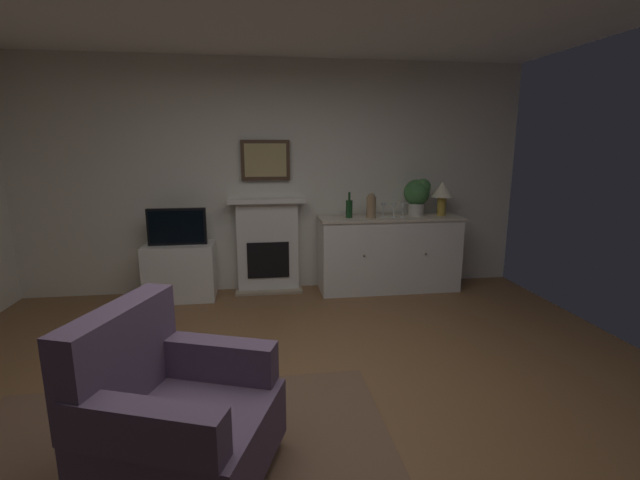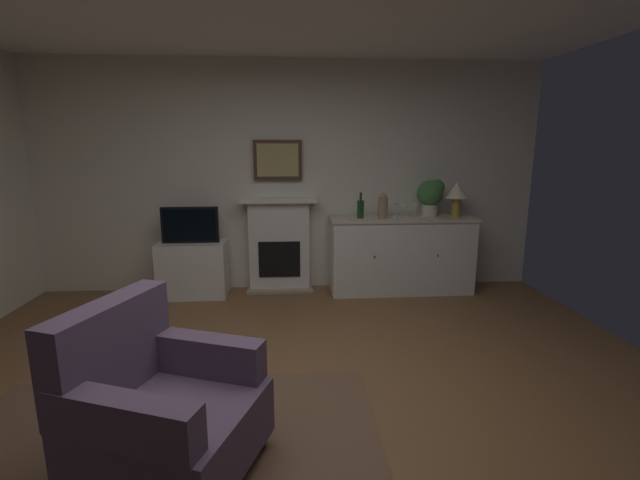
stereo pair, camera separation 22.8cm
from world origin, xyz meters
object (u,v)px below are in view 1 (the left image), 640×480
fireplace_unit (268,245)px  sideboard_cabinet (389,253)px  wine_glass_left (384,206)px  tv_cabinet (180,272)px  wine_bottle (349,208)px  wine_glass_right (403,206)px  armchair (173,414)px  framed_picture (265,160)px  vase_decorative (371,206)px  tv_set (177,227)px  potted_plant_small (418,194)px  wine_glass_center (394,207)px  table_lamp (442,192)px

fireplace_unit → sideboard_cabinet: 1.43m
wine_glass_left → tv_cabinet: 2.41m
fireplace_unit → wine_bottle: size_ratio=3.79×
wine_glass_left → fireplace_unit: bearing=172.8°
wine_glass_right → armchair: (-2.11, -2.81, -0.62)m
framed_picture → sideboard_cabinet: size_ratio=0.33×
fireplace_unit → vase_decorative: size_ratio=3.91×
wine_bottle → wine_glass_left: bearing=1.8°
wine_glass_right → tv_set: 2.53m
sideboard_cabinet → wine_bottle: 0.73m
wine_glass_left → wine_glass_right: size_ratio=1.00×
tv_cabinet → potted_plant_small: (2.72, 0.03, 0.82)m
tv_cabinet → vase_decorative: bearing=-1.7°
wine_glass_center → tv_set: (-2.42, 0.03, -0.18)m
table_lamp → wine_glass_center: bearing=-176.7°
framed_picture → wine_bottle: 1.09m
fireplace_unit → sideboard_cabinet: fireplace_unit is taller
fireplace_unit → tv_cabinet: (-0.98, -0.16, -0.24)m
wine_glass_right → potted_plant_small: potted_plant_small is taller
vase_decorative → tv_cabinet: size_ratio=0.37×
table_lamp → wine_bottle: 1.12m
tv_set → wine_glass_right: bearing=-0.6°
table_lamp → wine_glass_right: table_lamp is taller
potted_plant_small → armchair: 3.78m
wine_glass_center → wine_glass_right: 0.11m
wine_bottle → vase_decorative: 0.25m
wine_glass_center → vase_decorative: size_ratio=0.59×
sideboard_cabinet → potted_plant_small: 0.77m
framed_picture → wine_glass_center: framed_picture is taller
fireplace_unit → wine_bottle: (0.93, -0.18, 0.44)m
table_lamp → armchair: table_lamp is taller
wine_glass_right → armchair: size_ratio=0.16×
framed_picture → wine_glass_center: size_ratio=3.33×
wine_glass_right → wine_bottle: bearing=177.2°
fireplace_unit → tv_set: fireplace_unit is taller
vase_decorative → tv_set: 2.15m
framed_picture → wine_glass_center: bearing=-10.1°
wine_glass_left → potted_plant_small: (0.42, 0.04, 0.13)m
wine_bottle → wine_glass_left: (0.41, 0.01, 0.01)m
sideboard_cabinet → armchair: 3.46m
framed_picture → potted_plant_small: size_ratio=1.28×
wine_glass_center → armchair: 3.51m
fireplace_unit → wine_bottle: wine_bottle is taller
wine_bottle → wine_glass_left: 0.41m
wine_glass_right → sideboard_cabinet: bearing=166.1°
wine_bottle → wine_glass_left: size_ratio=1.76×
wine_glass_center → framed_picture: bearing=169.9°
sideboard_cabinet → wine_glass_center: bearing=-49.4°
fireplace_unit → wine_glass_right: size_ratio=6.67×
fireplace_unit → framed_picture: framed_picture is taller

